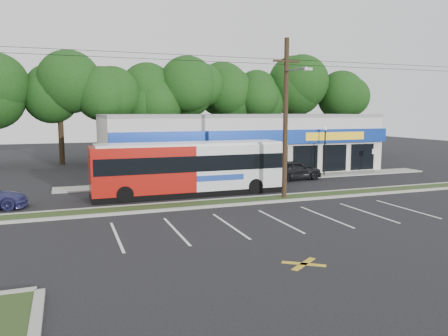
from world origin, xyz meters
TOP-DOWN VIEW (x-y plane):
  - ground at (0.00, 0.00)m, footprint 120.00×120.00m
  - grass_strip at (0.00, 1.00)m, footprint 40.00×1.60m
  - curb_south at (0.00, 0.15)m, footprint 40.00×0.25m
  - curb_north at (0.00, 1.85)m, footprint 40.00×0.25m
  - sidewalk at (5.00, 9.00)m, footprint 32.00×2.20m
  - strip_mall at (5.50, 15.91)m, footprint 25.00×12.55m
  - utility_pole at (2.83, 0.93)m, footprint 50.00×2.77m
  - lamp_post at (11.00, 8.80)m, footprint 0.30×0.30m
  - sign_post at (16.00, 8.57)m, footprint 0.45×0.10m
  - tree_line at (4.00, 26.00)m, footprint 46.76×6.76m
  - metrobus at (-2.15, 4.50)m, footprint 13.05×2.81m
  - car_dark at (7.34, 7.75)m, footprint 5.07×2.50m
  - pedestrian_a at (5.59, 6.00)m, footprint 0.75×0.75m
  - pedestrian_b at (2.93, 6.19)m, footprint 1.08×0.93m

SIDE VIEW (x-z plane):
  - ground at x=0.00m, z-range 0.00..0.00m
  - sidewalk at x=5.00m, z-range 0.00..0.10m
  - grass_strip at x=0.00m, z-range 0.00..0.12m
  - curb_south at x=0.00m, z-range 0.00..0.14m
  - curb_north at x=0.00m, z-range 0.00..0.14m
  - car_dark at x=7.34m, z-range 0.00..1.66m
  - pedestrian_a at x=5.59m, z-range 0.00..1.76m
  - pedestrian_b at x=2.93m, z-range 0.00..1.92m
  - sign_post at x=16.00m, z-range 0.44..2.67m
  - metrobus at x=-2.15m, z-range 0.11..3.61m
  - strip_mall at x=5.50m, z-range 0.00..5.30m
  - lamp_post at x=11.00m, z-range 0.55..4.80m
  - utility_pole at x=2.83m, z-range 0.41..10.41m
  - tree_line at x=4.00m, z-range 2.50..14.33m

